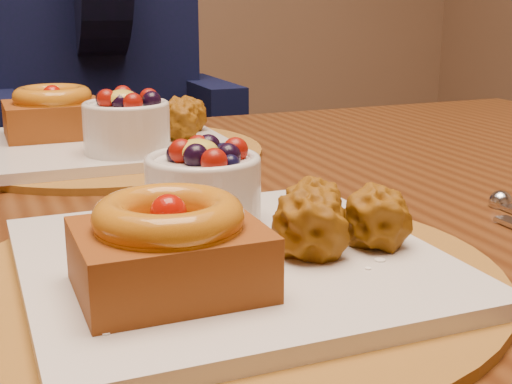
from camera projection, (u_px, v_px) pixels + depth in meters
dining_table at (157, 274)px, 0.72m from camera, size 1.60×0.90×0.76m
place_setting_near at (224, 244)px, 0.50m from camera, size 0.38×0.38×0.09m
place_setting_far at (107, 134)px, 0.88m from camera, size 0.38×0.38×0.09m
chair_far at (54, 179)px, 1.59m from camera, size 0.59×0.59×1.00m
diner at (93, 39)px, 1.48m from camera, size 0.49×0.48×0.81m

